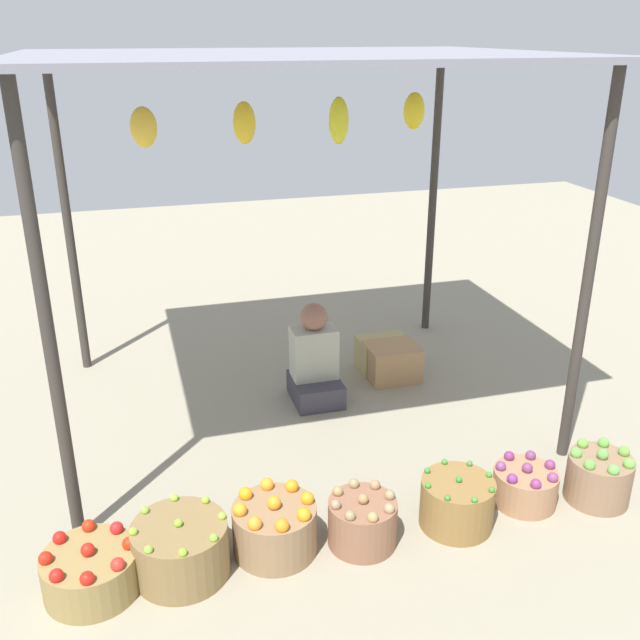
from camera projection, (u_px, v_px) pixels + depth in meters
ground_plane at (297, 405)px, 5.43m from camera, size 14.00×14.00×0.00m
market_stall_structure at (293, 83)px, 4.55m from camera, size 3.42×2.59×2.53m
vendor_person at (315, 364)px, 5.42m from camera, size 0.36×0.44×0.78m
basket_red_tomatoes at (91, 571)px, 3.59m from camera, size 0.48×0.48×0.29m
basket_limes at (181, 549)px, 3.70m from camera, size 0.50×0.50×0.34m
basket_oranges at (275, 527)px, 3.87m from camera, size 0.46×0.46×0.35m
basket_potatoes at (362, 521)px, 3.92m from camera, size 0.38×0.38×0.32m
basket_green_chilies at (457, 503)px, 4.07m from camera, size 0.42×0.42×0.32m
basket_purple_onions at (525, 485)px, 4.28m from camera, size 0.39×0.39×0.27m
basket_green_apples at (599, 477)px, 4.29m from camera, size 0.38×0.38×0.35m
wooden_crate_near_vendor at (392, 362)px, 5.81m from camera, size 0.41×0.35×0.28m
wooden_crate_stacked_rear at (383, 354)px, 5.96m from camera, size 0.41×0.31×0.27m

